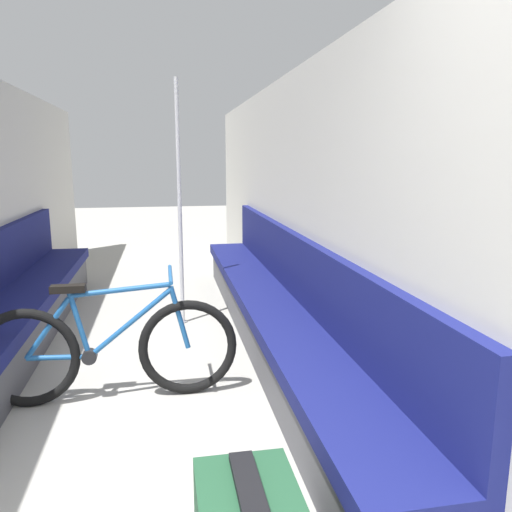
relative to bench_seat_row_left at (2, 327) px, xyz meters
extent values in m
cube|color=beige|center=(2.28, 0.07, 0.80)|extent=(0.10, 9.14, 2.18)
cube|color=#4C4C51|center=(0.03, 0.00, -0.13)|extent=(0.41, 4.95, 0.32)
cube|color=navy|center=(0.03, 0.00, 0.08)|extent=(0.48, 4.95, 0.10)
cube|color=#4C4C51|center=(1.99, 0.00, -0.13)|extent=(0.41, 4.95, 0.32)
cube|color=navy|center=(1.99, 0.00, 0.08)|extent=(0.48, 4.95, 0.10)
cube|color=navy|center=(2.20, 0.00, 0.38)|extent=(0.07, 4.95, 0.48)
torus|color=black|center=(0.34, -0.70, 0.02)|extent=(0.62, 0.06, 0.62)
torus|color=black|center=(1.31, -0.70, 0.02)|extent=(0.62, 0.06, 0.62)
cylinder|color=#1E5693|center=(0.52, -0.70, 0.01)|extent=(0.36, 0.03, 0.05)
cylinder|color=#1E5693|center=(0.48, -0.70, 0.20)|extent=(0.29, 0.03, 0.38)
cylinder|color=#1E5693|center=(0.66, -0.70, 0.22)|extent=(0.13, 0.03, 0.44)
cylinder|color=#1E5693|center=(0.96, -0.70, 0.21)|extent=(0.53, 0.03, 0.43)
cylinder|color=#1E5693|center=(0.91, -0.70, 0.42)|extent=(0.60, 0.03, 0.07)
cylinder|color=#1E5693|center=(1.26, -0.70, 0.22)|extent=(0.13, 0.03, 0.41)
cylinder|color=black|center=(0.71, -0.70, 0.01)|extent=(0.09, 0.06, 0.09)
cube|color=black|center=(0.61, -0.70, 0.44)|extent=(0.20, 0.07, 0.04)
cylinder|color=#1E5693|center=(1.21, -0.70, 0.50)|extent=(0.02, 0.46, 0.02)
cylinder|color=gray|center=(1.33, 0.73, -0.28)|extent=(0.08, 0.08, 0.01)
cylinder|color=silver|center=(1.33, 0.73, 0.79)|extent=(0.04, 0.04, 2.16)
cube|color=black|center=(1.44, -2.21, 0.07)|extent=(0.09, 0.45, 0.03)
camera|label=1|loc=(1.18, -3.72, 1.20)|focal=35.00mm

